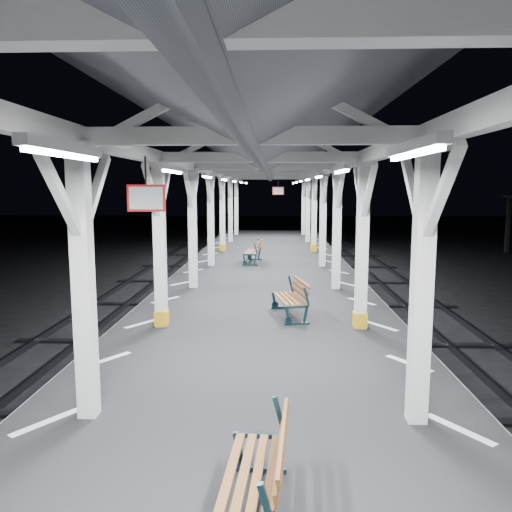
{
  "coord_description": "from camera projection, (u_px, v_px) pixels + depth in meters",
  "views": [
    {
      "loc": [
        0.28,
        -7.77,
        3.8
      ],
      "look_at": [
        -0.15,
        3.87,
        2.2
      ],
      "focal_mm": 35.0,
      "sensor_mm": 36.0,
      "label": 1
    }
  ],
  "objects": [
    {
      "name": "canopy",
      "position": [
        257.0,
        137.0,
        7.58
      ],
      "size": [
        5.4,
        49.0,
        4.65
      ],
      "color": "silver",
      "rests_on": "platform"
    },
    {
      "name": "platform",
      "position": [
        257.0,
        391.0,
        8.15
      ],
      "size": [
        6.0,
        50.0,
        1.0
      ],
      "primitive_type": "cube",
      "color": "black",
      "rests_on": "ground"
    },
    {
      "name": "bench_near",
      "position": [
        261.0,
        473.0,
        4.17
      ],
      "size": [
        0.66,
        1.52,
        0.81
      ],
      "rotation": [
        0.0,
        0.0,
        -0.07
      ],
      "color": "#10272E",
      "rests_on": "platform"
    },
    {
      "name": "ground",
      "position": [
        257.0,
        420.0,
        8.22
      ],
      "size": [
        120.0,
        120.0,
        0.0
      ],
      "primitive_type": "plane",
      "color": "black",
      "rests_on": "ground"
    },
    {
      "name": "bench_mid",
      "position": [
        293.0,
        297.0,
        10.88
      ],
      "size": [
        0.82,
        1.55,
        0.8
      ],
      "rotation": [
        0.0,
        0.0,
        0.2
      ],
      "color": "#10272E",
      "rests_on": "platform"
    },
    {
      "name": "bench_far",
      "position": [
        255.0,
        251.0,
        18.67
      ],
      "size": [
        0.68,
        1.59,
        0.85
      ],
      "rotation": [
        0.0,
        0.0,
        -0.06
      ],
      "color": "#10272E",
      "rests_on": "platform"
    },
    {
      "name": "hazard_stripes_left",
      "position": [
        107.0,
        360.0,
        8.17
      ],
      "size": [
        1.0,
        48.0,
        0.01
      ],
      "primitive_type": "cube",
      "color": "silver",
      "rests_on": "platform"
    },
    {
      "name": "hazard_stripes_right",
      "position": [
        409.0,
        363.0,
        7.99
      ],
      "size": [
        1.0,
        48.0,
        0.01
      ],
      "primitive_type": "cube",
      "color": "silver",
      "rests_on": "platform"
    }
  ]
}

